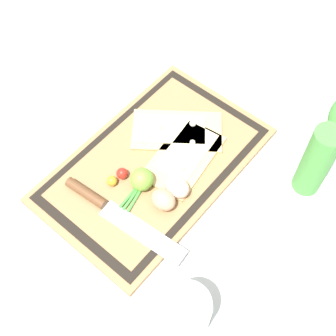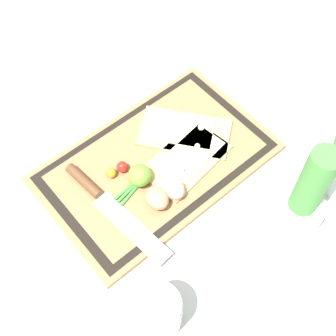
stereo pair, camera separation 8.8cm
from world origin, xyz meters
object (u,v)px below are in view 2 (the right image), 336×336
Objects in this scene: herb_pot at (304,200)px; cherry_tomato_red at (122,167)px; sauce_jar at (158,313)px; lime at (140,175)px; knife at (99,196)px; pizza_slice_far at (187,158)px; egg_brown at (157,198)px; cherry_tomato_yellow at (111,173)px; pizza_slice_near at (183,132)px; egg_pink at (173,188)px.

cherry_tomato_red is at bearing -57.08° from herb_pot.
lime is at bearing -122.17° from sauce_jar.
cherry_tomato_red is (-0.08, -0.02, 0.00)m from knife.
sauce_jar is (0.27, 0.23, 0.02)m from pizza_slice_far.
lime is (-0.01, -0.07, 0.00)m from egg_brown.
cherry_tomato_red is (0.01, -0.05, -0.01)m from lime.
sauce_jar is (0.12, 0.30, 0.01)m from cherry_tomato_yellow.
pizza_slice_far is 0.15m from cherry_tomato_red.
pizza_slice_far is 3.73× the size of egg_brown.
cherry_tomato_red is at bearing -3.89° from pizza_slice_near.
cherry_tomato_red is at bearing 170.53° from cherry_tomato_yellow.
knife is 0.08m from cherry_tomato_red.
egg_pink is at bearing 29.33° from pizza_slice_far.
egg_brown is 1.00× the size of egg_pink.
pizza_slice_near is 4.20× the size of egg_pink.
herb_pot is at bearing 125.72° from lime.
lime reaches higher than cherry_tomato_yellow.
pizza_slice_far is 0.13m from egg_brown.
herb_pot is (-0.20, 0.28, 0.04)m from lime.
lime is 0.34m from herb_pot.
knife is (0.21, -0.05, 0.00)m from pizza_slice_far.
cherry_tomato_red is 0.03m from cherry_tomato_yellow.
lime is 0.49× the size of sauce_jar.
cherry_tomato_red is at bearing -87.35° from egg_brown.
egg_brown is 0.04m from egg_pink.
egg_pink reaches higher than pizza_slice_near.
lime is at bearing 13.16° from pizza_slice_near.
cherry_tomato_red is (0.17, -0.01, 0.01)m from pizza_slice_near.
knife is at bearing 27.88° from cherry_tomato_yellow.
cherry_tomato_yellow is at bearing -4.68° from pizza_slice_near.
lime is (0.12, -0.02, 0.02)m from pizza_slice_far.
cherry_tomato_yellow is at bearing -58.56° from egg_pink.
herb_pot is (-0.21, 0.32, 0.05)m from cherry_tomato_red.
egg_brown is 0.23× the size of herb_pot.
pizza_slice_near is 10.26× the size of cherry_tomato_yellow.
egg_pink is at bearing 111.80° from cherry_tomato_red.
pizza_slice_near is at bearing -137.68° from sauce_jar.
sauce_jar is (0.15, 0.30, 0.01)m from cherry_tomato_red.
egg_pink is 0.27m from herb_pot.
egg_pink is (-0.04, 0.00, 0.00)m from egg_brown.
cherry_tomato_red is at bearing -29.76° from pizza_slice_far.
herb_pot is (-0.29, 0.30, 0.06)m from knife.
herb_pot reaches higher than pizza_slice_far.
egg_pink is at bearing 121.44° from cherry_tomato_yellow.
pizza_slice_far reaches higher than knife.
egg_brown is 0.11m from cherry_tomato_red.
knife is 5.88× the size of lime.
lime is 0.21× the size of herb_pot.
pizza_slice_far is 4.07× the size of lime.
herb_pot reaches higher than lime.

